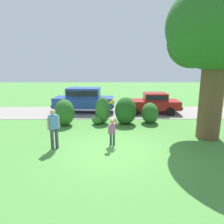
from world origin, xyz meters
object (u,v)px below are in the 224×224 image
parked_sedan (152,102)px  adult_onlooker (54,127)px  frisbee (112,102)px  parked_suv (84,99)px  child_thrower (112,130)px  oak_tree_large (218,33)px

parked_sedan → adult_onlooker: size_ratio=2.58×
adult_onlooker → frisbee: bearing=14.8°
parked_suv → child_thrower: 7.27m
frisbee → parked_sedan: bearing=63.7°
adult_onlooker → parked_sedan: bearing=51.2°
parked_suv → adult_onlooker: (-0.37, -7.33, -0.09)m
parked_suv → parked_sedan: bearing=-3.6°
parked_sedan → adult_onlooker: bearing=-128.8°
oak_tree_large → parked_sedan: size_ratio=1.62×
adult_onlooker → oak_tree_large: bearing=11.7°
parked_sedan → parked_suv: parked_suv is taller
parked_sedan → child_thrower: (-3.13, -6.62, -0.13)m
frisbee → adult_onlooker: size_ratio=0.19×
oak_tree_large → parked_sedan: 7.09m
parked_suv → child_thrower: parked_suv is taller
oak_tree_large → child_thrower: (-4.86, -1.14, -4.30)m
child_thrower → adult_onlooker: size_ratio=0.74×
parked_suv → frisbee: (2.12, -6.67, 0.87)m
child_thrower → parked_suv: bearing=107.0°
parked_suv → adult_onlooker: parked_suv is taller
parked_suv → adult_onlooker: size_ratio=2.75×
oak_tree_large → parked_suv: oak_tree_large is taller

